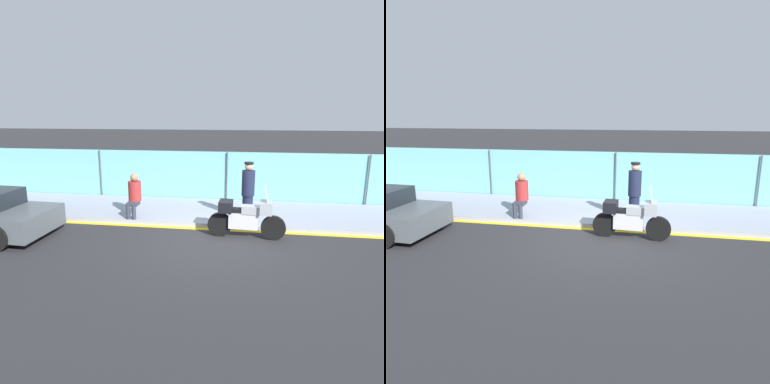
{
  "view_description": "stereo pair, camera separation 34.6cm",
  "coord_description": "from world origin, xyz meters",
  "views": [
    {
      "loc": [
        0.58,
        -8.6,
        3.38
      ],
      "look_at": [
        -0.89,
        1.23,
        1.06
      ],
      "focal_mm": 32.0,
      "sensor_mm": 36.0,
      "label": 1
    },
    {
      "loc": [
        0.93,
        -8.54,
        3.38
      ],
      "look_at": [
        -0.89,
        1.23,
        1.06
      ],
      "focal_mm": 32.0,
      "sensor_mm": 36.0,
      "label": 2
    }
  ],
  "objects": [
    {
      "name": "officer_standing",
      "position": [
        0.76,
        1.72,
        1.05
      ],
      "size": [
        0.39,
        0.39,
        1.79
      ],
      "color": "#191E38",
      "rests_on": "sidewalk"
    },
    {
      "name": "storefront_fence",
      "position": [
        0.0,
        4.22,
        0.97
      ],
      "size": [
        35.31,
        0.17,
        1.94
      ],
      "color": "#6BB2B7",
      "rests_on": "ground_plane"
    },
    {
      "name": "sidewalk",
      "position": [
        0.0,
        2.6,
        0.07
      ],
      "size": [
        37.17,
        3.05,
        0.14
      ],
      "color": "#8E93A3",
      "rests_on": "ground_plane"
    },
    {
      "name": "motorcycle",
      "position": [
        0.7,
        0.47,
        0.6
      ],
      "size": [
        2.13,
        0.58,
        1.48
      ],
      "rotation": [
        0.0,
        0.0,
        -0.06
      ],
      "color": "black",
      "rests_on": "ground_plane"
    },
    {
      "name": "curb_paint_stripe",
      "position": [
        0.0,
        0.99,
        0.0
      ],
      "size": [
        37.17,
        0.18,
        0.01
      ],
      "color": "gold",
      "rests_on": "ground_plane"
    },
    {
      "name": "person_seated_on_curb",
      "position": [
        -2.8,
        1.57,
        0.89
      ],
      "size": [
        0.41,
        0.71,
        1.37
      ],
      "color": "#2D3342",
      "rests_on": "sidewalk"
    },
    {
      "name": "ground_plane",
      "position": [
        0.0,
        0.0,
        0.0
      ],
      "size": [
        120.0,
        120.0,
        0.0
      ],
      "primitive_type": "plane",
      "color": "#262628"
    }
  ]
}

